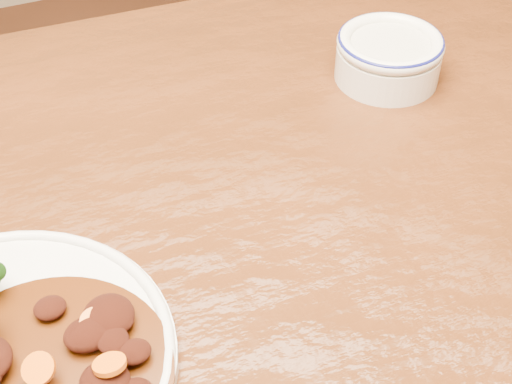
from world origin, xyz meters
name	(u,v)px	position (x,y,z in m)	size (l,w,h in m)	color
dining_table	(162,310)	(0.00, 0.00, 0.67)	(1.53, 0.95, 0.75)	#50240E
mince_stew	(35,371)	(-0.12, -0.10, 0.77)	(0.20, 0.20, 0.03)	#4C2308
dip_bowl	(389,55)	(0.34, 0.17, 0.78)	(0.13, 0.13, 0.06)	white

